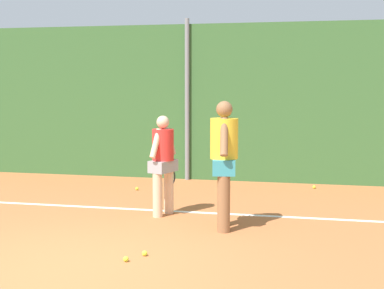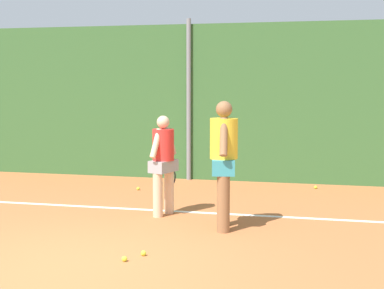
{
  "view_description": "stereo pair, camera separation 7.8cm",
  "coord_description": "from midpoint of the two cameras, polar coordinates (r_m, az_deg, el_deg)",
  "views": [
    {
      "loc": [
        2.85,
        -5.99,
        2.15
      ],
      "look_at": [
        0.95,
        2.5,
        1.2
      ],
      "focal_mm": 53.53,
      "sensor_mm": 36.0,
      "label": 1
    },
    {
      "loc": [
        2.93,
        -5.97,
        2.15
      ],
      "look_at": [
        0.95,
        2.5,
        1.2
      ],
      "focal_mm": 53.53,
      "sensor_mm": 36.0,
      "label": 2
    }
  ],
  "objects": [
    {
      "name": "fence_post_center",
      "position": [
        12.55,
        -0.15,
        4.44
      ],
      "size": [
        0.1,
        0.1,
        3.52
      ],
      "primitive_type": "cylinder",
      "color": "gray",
      "rests_on": "ground_plane"
    },
    {
      "name": "player_foreground_near",
      "position": [
        8.34,
        3.45,
        -1.34
      ],
      "size": [
        0.41,
        0.84,
        1.88
      ],
      "rotation": [
        0.0,
        0.0,
        1.73
      ],
      "color": "#8C603D",
      "rests_on": "ground_plane"
    },
    {
      "name": "court_baseline_paint",
      "position": [
        9.78,
        -4.39,
        -6.48
      ],
      "size": [
        12.54,
        0.1,
        0.01
      ],
      "primitive_type": "cube",
      "color": "white",
      "rests_on": "ground_plane"
    },
    {
      "name": "player_midcourt",
      "position": [
        9.24,
        -2.62,
        -1.53
      ],
      "size": [
        0.42,
        0.74,
        1.62
      ],
      "rotation": [
        0.0,
        0.0,
        1.23
      ],
      "color": "beige",
      "rests_on": "ground_plane"
    },
    {
      "name": "hedge_fence_backdrop",
      "position": [
        12.72,
        0.03,
        4.21
      ],
      "size": [
        17.17,
        0.25,
        3.41
      ],
      "primitive_type": "cube",
      "color": "#386633",
      "rests_on": "ground_plane"
    },
    {
      "name": "tennis_ball_0",
      "position": [
        11.9,
        12.4,
        -4.18
      ],
      "size": [
        0.07,
        0.07,
        0.07
      ],
      "primitive_type": "sphere",
      "color": "#CCDB33",
      "rests_on": "ground_plane"
    },
    {
      "name": "tennis_ball_4",
      "position": [
        11.53,
        -5.19,
        -4.39
      ],
      "size": [
        0.07,
        0.07,
        0.07
      ],
      "primitive_type": "sphere",
      "color": "#CCDB33",
      "rests_on": "ground_plane"
    },
    {
      "name": "tennis_ball_2",
      "position": [
        7.07,
        -6.42,
        -11.26
      ],
      "size": [
        0.07,
        0.07,
        0.07
      ],
      "primitive_type": "sphere",
      "color": "#CCDB33",
      "rests_on": "ground_plane"
    },
    {
      "name": "tennis_ball_5",
      "position": [
        7.27,
        -4.55,
        -10.75
      ],
      "size": [
        0.07,
        0.07,
        0.07
      ],
      "primitive_type": "sphere",
      "color": "#CCDB33",
      "rests_on": "ground_plane"
    },
    {
      "name": "ground_plane",
      "position": [
        8.65,
        -6.87,
        -8.23
      ],
      "size": [
        26.41,
        26.41,
        0.0
      ],
      "primitive_type": "plane",
      "color": "#B76638"
    }
  ]
}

